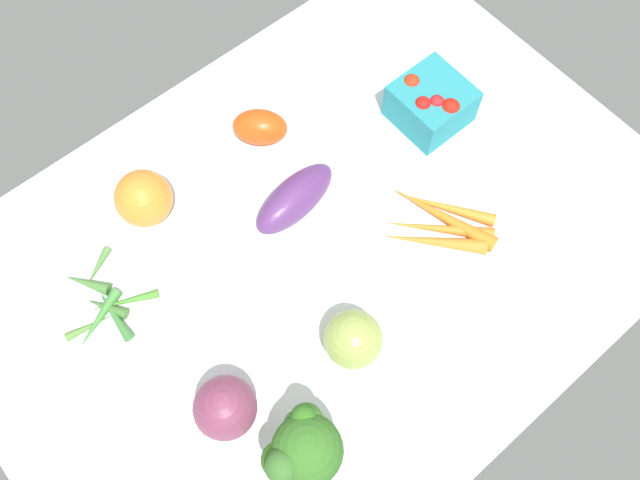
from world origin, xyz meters
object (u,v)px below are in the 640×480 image
at_px(okra_pile, 102,304).
at_px(berry_basket, 431,103).
at_px(carrot_bunch, 439,223).
at_px(red_onion_near_basket, 225,408).
at_px(heirloom_tomato_green, 353,339).
at_px(broccoli_head, 303,448).
at_px(eggplant, 295,198).
at_px(roma_tomato, 260,127).
at_px(heirloom_tomato_orange, 144,198).

relative_size(okra_pile, berry_basket, 1.32).
relative_size(carrot_bunch, red_onion_near_basket, 2.12).
bearing_deg(heirloom_tomato_green, okra_pile, -49.98).
bearing_deg(heirloom_tomato_green, broccoli_head, 25.67).
distance_m(eggplant, carrot_bunch, 0.22).
xyz_separation_m(berry_basket, red_onion_near_basket, (0.54, 0.17, 0.00)).
height_order(berry_basket, heirloom_tomato_green, heirloom_tomato_green).
bearing_deg(roma_tomato, okra_pile, 57.94).
xyz_separation_m(eggplant, broccoli_head, (0.22, 0.29, 0.04)).
relative_size(roma_tomato, red_onion_near_basket, 1.04).
bearing_deg(berry_basket, heirloom_tomato_green, 31.09).
relative_size(eggplant, broccoli_head, 1.29).
height_order(broccoli_head, heirloom_tomato_orange, broccoli_head).
bearing_deg(carrot_bunch, berry_basket, -129.33).
height_order(heirloom_tomato_orange, red_onion_near_basket, heirloom_tomato_orange).
bearing_deg(heirloom_tomato_green, heirloom_tomato_orange, -75.24).
xyz_separation_m(okra_pile, heirloom_tomato_orange, (-0.14, -0.08, 0.04)).
bearing_deg(heirloom_tomato_green, carrot_bunch, -165.70).
distance_m(eggplant, broccoli_head, 0.37).
xyz_separation_m(berry_basket, heirloom_tomato_green, (0.35, 0.21, 0.00)).
distance_m(broccoli_head, carrot_bunch, 0.39).
relative_size(eggplant, carrot_bunch, 0.84).
bearing_deg(eggplant, carrot_bunch, -55.07).
distance_m(broccoli_head, roma_tomato, 0.50).
distance_m(eggplant, okra_pile, 0.32).
xyz_separation_m(eggplant, heirloom_tomato_green, (0.08, 0.22, 0.01)).
xyz_separation_m(broccoli_head, okra_pile, (0.09, -0.34, -0.06)).
xyz_separation_m(broccoli_head, heirloom_tomato_orange, (-0.05, -0.43, -0.03)).
relative_size(berry_basket, red_onion_near_basket, 1.29).
xyz_separation_m(eggplant, heirloom_tomato_orange, (0.17, -0.14, 0.01)).
distance_m(okra_pile, red_onion_near_basket, 0.24).
relative_size(carrot_bunch, heirloom_tomato_green, 2.19).
distance_m(broccoli_head, heirloom_tomato_orange, 0.43).
bearing_deg(heirloom_tomato_green, red_onion_near_basket, -11.35).
distance_m(broccoli_head, heirloom_tomato_green, 0.16).
distance_m(berry_basket, carrot_bunch, 0.20).
bearing_deg(heirloom_tomato_orange, red_onion_near_basket, 74.11).
distance_m(okra_pile, heirloom_tomato_green, 0.36).
xyz_separation_m(carrot_bunch, heirloom_tomato_green, (0.22, 0.06, 0.03)).
bearing_deg(roma_tomato, berry_basket, -166.96).
bearing_deg(red_onion_near_basket, carrot_bunch, -177.26).
height_order(broccoli_head, roma_tomato, broccoli_head).
height_order(heirloom_tomato_orange, carrot_bunch, heirloom_tomato_orange).
height_order(eggplant, heirloom_tomato_green, heirloom_tomato_green).
bearing_deg(okra_pile, carrot_bunch, 154.35).
bearing_deg(eggplant, heirloom_tomato_orange, 135.21).
xyz_separation_m(eggplant, roma_tomato, (-0.04, -0.13, -0.00)).
xyz_separation_m(okra_pile, berry_basket, (-0.58, 0.06, 0.03)).
distance_m(berry_basket, roma_tomato, 0.27).
xyz_separation_m(carrot_bunch, red_onion_near_basket, (0.41, 0.02, 0.03)).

